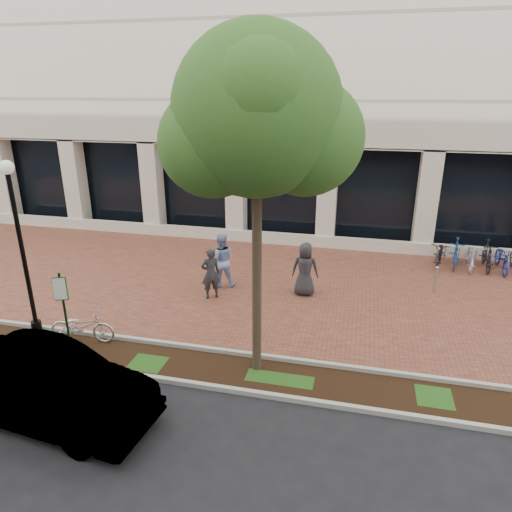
% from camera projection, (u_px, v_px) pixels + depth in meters
% --- Properties ---
extents(ground, '(120.00, 120.00, 0.00)m').
position_uv_depth(ground, '(254.00, 284.00, 15.99)').
color(ground, black).
rests_on(ground, ground).
extents(brick_plaza, '(40.00, 9.00, 0.01)m').
position_uv_depth(brick_plaza, '(254.00, 284.00, 15.98)').
color(brick_plaza, brown).
rests_on(brick_plaza, ground).
extents(planting_strip, '(40.00, 1.50, 0.01)m').
position_uv_depth(planting_strip, '(204.00, 368.00, 11.19)').
color(planting_strip, black).
rests_on(planting_strip, ground).
extents(curb_plaza_side, '(40.00, 0.12, 0.12)m').
position_uv_depth(curb_plaza_side, '(214.00, 350.00, 11.86)').
color(curb_plaza_side, '#A9AAA1').
rests_on(curb_plaza_side, ground).
extents(curb_street_side, '(40.00, 0.12, 0.12)m').
position_uv_depth(curb_street_side, '(193.00, 384.00, 10.49)').
color(curb_street_side, '#A9AAA1').
rests_on(curb_street_side, ground).
extents(near_office_building, '(40.00, 12.12, 16.00)m').
position_uv_depth(near_office_building, '(305.00, 8.00, 22.04)').
color(near_office_building, beige).
rests_on(near_office_building, ground).
extents(parking_sign, '(0.34, 0.07, 2.26)m').
position_uv_depth(parking_sign, '(63.00, 303.00, 11.29)').
color(parking_sign, '#143818').
rests_on(parking_sign, ground).
extents(lamppost, '(0.36, 0.36, 4.79)m').
position_uv_depth(lamppost, '(20.00, 241.00, 11.98)').
color(lamppost, black).
rests_on(lamppost, ground).
extents(street_tree, '(4.14, 3.45, 7.74)m').
position_uv_depth(street_tree, '(260.00, 124.00, 9.20)').
color(street_tree, '#4E3D2C').
rests_on(street_tree, ground).
extents(locked_bicycle, '(1.83, 0.86, 0.92)m').
position_uv_depth(locked_bicycle, '(82.00, 326.00, 12.22)').
color(locked_bicycle, silver).
rests_on(locked_bicycle, ground).
extents(pedestrian_left, '(0.75, 0.69, 1.72)m').
position_uv_depth(pedestrian_left, '(211.00, 273.00, 14.65)').
color(pedestrian_left, '#292A2E').
rests_on(pedestrian_left, ground).
extents(pedestrian_mid, '(1.11, 0.99, 1.90)m').
position_uv_depth(pedestrian_mid, '(221.00, 260.00, 15.51)').
color(pedestrian_mid, '#8FA3D5').
rests_on(pedestrian_mid, ground).
extents(pedestrian_right, '(0.91, 0.61, 1.80)m').
position_uv_depth(pedestrian_right, '(305.00, 269.00, 14.88)').
color(pedestrian_right, '#28282D').
rests_on(pedestrian_right, ground).
extents(bollard, '(0.12, 0.12, 0.98)m').
position_uv_depth(bollard, '(435.00, 280.00, 15.10)').
color(bollard, '#AFAFB3').
rests_on(bollard, ground).
extents(bike_rack_cluster, '(3.57, 1.99, 1.10)m').
position_uv_depth(bike_rack_cluster, '(478.00, 256.00, 17.16)').
color(bike_rack_cluster, black).
rests_on(bike_rack_cluster, ground).
extents(sedan_near_curb, '(4.79, 2.12, 1.53)m').
position_uv_depth(sedan_near_curb, '(45.00, 386.00, 9.28)').
color(sedan_near_curb, silver).
rests_on(sedan_near_curb, ground).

